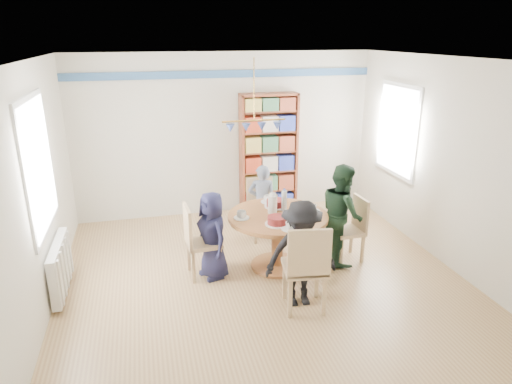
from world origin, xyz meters
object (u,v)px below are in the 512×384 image
object	(u,v)px
radiator	(61,267)
person_far	(262,202)
dining_table	(278,228)
chair_far	(261,205)
person_right	(342,214)
chair_right	(353,226)
person_left	(212,235)
chair_near	(306,265)
person_near	(301,254)
chair_left	(197,238)
bookshelf	(269,155)

from	to	relation	value
radiator	person_far	size ratio (longest dim) A/B	0.87
dining_table	chair_far	distance (m)	1.02
person_right	radiator	bearing A→B (deg)	93.78
radiator	person_far	distance (m)	2.89
chair_right	person_right	size ratio (longest dim) A/B	0.65
person_left	radiator	bearing A→B (deg)	-110.97
dining_table	chair_right	xyz separation A→B (m)	(1.06, -0.02, -0.07)
chair_far	person_left	world-z (taller)	person_left
radiator	chair_near	size ratio (longest dim) A/B	0.95
radiator	chair_far	distance (m)	2.92
person_far	person_near	xyz separation A→B (m)	(-0.04, -1.85, 0.05)
person_right	person_far	world-z (taller)	person_right
chair_left	bookshelf	world-z (taller)	bookshelf
person_near	dining_table	bearing A→B (deg)	93.44
chair_far	person_near	distance (m)	1.92
chair_far	person_right	distance (m)	1.34
dining_table	chair_far	size ratio (longest dim) A/B	1.42
person_right	bookshelf	distance (m)	2.13
chair_right	radiator	bearing A→B (deg)	179.75
person_near	chair_near	bearing A→B (deg)	-84.39
radiator	dining_table	xyz separation A→B (m)	(2.68, 0.00, 0.21)
radiator	dining_table	size ratio (longest dim) A/B	0.77
person_left	person_right	world-z (taller)	person_right
chair_far	person_left	bearing A→B (deg)	-130.96
chair_far	person_right	size ratio (longest dim) A/B	0.67
chair_near	person_left	distance (m)	1.35
person_far	chair_far	bearing A→B (deg)	-84.18
chair_right	chair_near	xyz separation A→B (m)	(-1.06, -1.06, 0.09)
person_near	bookshelf	distance (m)	3.00
chair_far	bookshelf	bearing A→B (deg)	69.03
dining_table	chair_left	bearing A→B (deg)	178.99
chair_far	person_near	bearing A→B (deg)	-91.47
dining_table	chair_left	xyz separation A→B (m)	(-1.05, 0.02, -0.03)
dining_table	chair_left	world-z (taller)	chair_left
person_left	person_right	xyz separation A→B (m)	(1.75, 0.02, 0.11)
chair_left	person_left	xyz separation A→B (m)	(0.19, -0.06, 0.04)
chair_right	chair_far	size ratio (longest dim) A/B	0.97
dining_table	person_near	size ratio (longest dim) A/B	1.03
chair_left	person_near	world-z (taller)	person_near
person_right	person_near	xyz separation A→B (m)	(-0.89, -0.89, -0.05)
chair_right	chair_far	bearing A→B (deg)	134.48
radiator	bookshelf	size ratio (longest dim) A/B	0.49
chair_right	person_left	size ratio (longest dim) A/B	0.78
person_right	chair_right	bearing A→B (deg)	-87.29
radiator	person_left	xyz separation A→B (m)	(1.82, -0.04, 0.22)
radiator	person_right	bearing A→B (deg)	-0.20
chair_right	person_near	distance (m)	1.39
chair_near	person_left	world-z (taller)	person_left
chair_near	person_left	size ratio (longest dim) A/B	0.92
person_near	bookshelf	size ratio (longest dim) A/B	0.62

